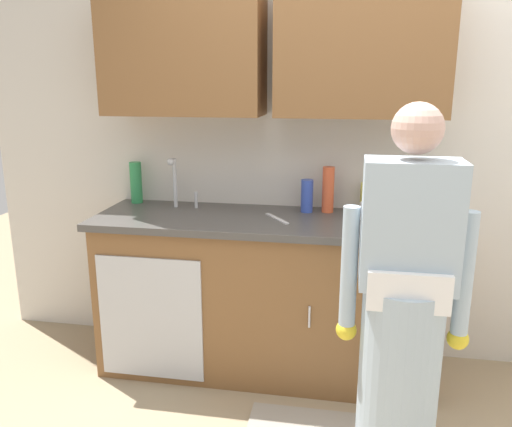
% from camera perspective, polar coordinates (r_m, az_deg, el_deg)
% --- Properties ---
extents(kitchen_wall_with_uppers, '(4.80, 0.44, 2.70)m').
position_cam_1_polar(kitchen_wall_with_uppers, '(3.10, 9.64, 10.23)').
color(kitchen_wall_with_uppers, beige).
rests_on(kitchen_wall_with_uppers, ground).
extents(counter_cabinet, '(1.90, 0.62, 0.90)m').
position_cam_1_polar(counter_cabinet, '(3.09, 0.94, -9.24)').
color(counter_cabinet, brown).
rests_on(counter_cabinet, ground).
extents(countertop, '(1.96, 0.66, 0.04)m').
position_cam_1_polar(countertop, '(2.94, 1.04, -0.81)').
color(countertop, '#474442').
rests_on(countertop, counter_cabinet).
extents(sink, '(0.50, 0.36, 0.35)m').
position_cam_1_polar(sink, '(3.07, -9.00, -0.20)').
color(sink, '#B7BABF').
rests_on(sink, counter_cabinet).
extents(person_at_sink, '(0.55, 0.34, 1.62)m').
position_cam_1_polar(person_at_sink, '(2.30, 15.86, -12.03)').
color(person_at_sink, white).
rests_on(person_at_sink, ground).
extents(bottle_water_tall, '(0.07, 0.07, 0.19)m').
position_cam_1_polar(bottle_water_tall, '(3.05, 5.66, 1.95)').
color(bottle_water_tall, '#334CB2').
rests_on(bottle_water_tall, countertop).
extents(bottle_dish_liquid, '(0.06, 0.06, 0.17)m').
position_cam_1_polar(bottle_dish_liquid, '(3.11, 12.02, 1.75)').
color(bottle_dish_liquid, '#D8D14C').
rests_on(bottle_dish_liquid, countertop).
extents(bottle_soap, '(0.07, 0.07, 0.27)m').
position_cam_1_polar(bottle_soap, '(3.05, 7.98, 2.63)').
color(bottle_soap, '#E05933').
rests_on(bottle_soap, countertop).
extents(bottle_water_short, '(0.07, 0.07, 0.26)m').
position_cam_1_polar(bottle_water_short, '(3.35, -13.13, 3.36)').
color(bottle_water_short, '#2D8C4C').
rests_on(bottle_water_short, countertop).
extents(cup_by_sink, '(0.08, 0.08, 0.09)m').
position_cam_1_polar(cup_by_sink, '(2.95, 12.10, 0.29)').
color(cup_by_sink, white).
rests_on(cup_by_sink, countertop).
extents(knife_on_counter, '(0.16, 0.21, 0.01)m').
position_cam_1_polar(knife_on_counter, '(2.90, 2.33, -0.56)').
color(knife_on_counter, silver).
rests_on(knife_on_counter, countertop).
extents(sponge, '(0.11, 0.07, 0.03)m').
position_cam_1_polar(sponge, '(2.78, 19.18, -1.77)').
color(sponge, '#4CBF4C').
rests_on(sponge, countertop).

